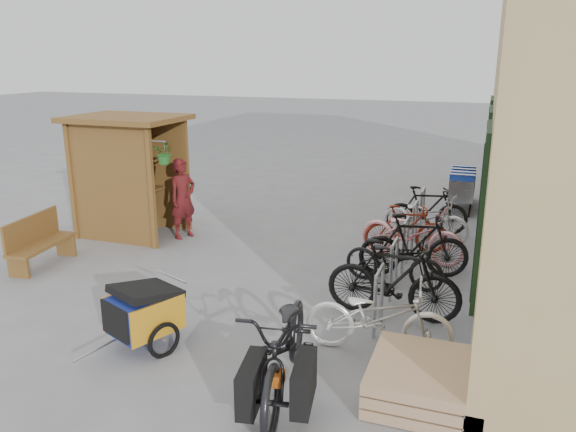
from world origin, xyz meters
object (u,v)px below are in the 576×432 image
(kiosk, at_px, (125,159))
(child_trailer, at_px, (144,311))
(shopping_carts, at_px, (463,184))
(bike_1, at_px, (393,280))
(bench, at_px, (38,241))
(cargo_bike, at_px, (286,348))
(bike_5, at_px, (406,229))
(bike_3, at_px, (414,246))
(person_kiosk, at_px, (183,199))
(bike_6, at_px, (426,218))
(pallet_stack, at_px, (418,380))
(bike_2, at_px, (394,260))
(bike_7, at_px, (426,211))
(bike_4, at_px, (412,233))
(bike_0, at_px, (378,317))

(kiosk, bearing_deg, child_trailer, -53.06)
(shopping_carts, height_order, bike_1, bike_1)
(bench, height_order, cargo_bike, cargo_bike)
(bike_5, bearing_deg, bike_3, 178.23)
(person_kiosk, bearing_deg, child_trailer, -133.71)
(shopping_carts, height_order, bike_6, shopping_carts)
(bike_1, relative_size, bike_5, 1.22)
(pallet_stack, xyz_separation_m, cargo_bike, (-1.33, -0.43, 0.36))
(kiosk, distance_m, bike_6, 6.04)
(kiosk, height_order, bike_1, kiosk)
(bike_2, xyz_separation_m, bike_7, (0.18, 2.87, 0.08))
(bike_6, bearing_deg, pallet_stack, -158.84)
(kiosk, height_order, shopping_carts, kiosk)
(bike_2, height_order, bike_4, bike_4)
(bike_5, bearing_deg, person_kiosk, 81.03)
(kiosk, xyz_separation_m, shopping_carts, (6.28, 4.43, -0.96))
(bike_0, height_order, bike_3, bike_3)
(bike_2, height_order, bike_3, bike_3)
(bike_3, bearing_deg, cargo_bike, 154.10)
(bench, relative_size, person_kiosk, 0.91)
(child_trailer, bearing_deg, bike_3, 73.45)
(cargo_bike, relative_size, bike_6, 1.30)
(cargo_bike, distance_m, bike_2, 3.48)
(kiosk, xyz_separation_m, bike_3, (5.76, -0.41, -1.02))
(shopping_carts, bearing_deg, bike_3, -96.05)
(bench, height_order, shopping_carts, shopping_carts)
(kiosk, bearing_deg, bike_4, 3.75)
(shopping_carts, bearing_deg, bike_2, -98.14)
(kiosk, height_order, bike_3, kiosk)
(cargo_bike, height_order, bike_3, cargo_bike)
(pallet_stack, xyz_separation_m, bike_7, (-0.58, 5.86, 0.29))
(child_trailer, relative_size, person_kiosk, 0.91)
(cargo_bike, height_order, person_kiosk, person_kiosk)
(bench, xyz_separation_m, bike_5, (5.87, 2.79, 0.00))
(child_trailer, bearing_deg, shopping_carts, 90.93)
(person_kiosk, height_order, bike_1, person_kiosk)
(kiosk, height_order, bike_7, kiosk)
(bike_5, bearing_deg, child_trailer, 134.69)
(kiosk, relative_size, cargo_bike, 1.08)
(cargo_bike, bearing_deg, bike_6, 72.64)
(kiosk, relative_size, bench, 1.72)
(bike_0, relative_size, bike_3, 1.00)
(cargo_bike, xyz_separation_m, bike_3, (0.82, 3.89, -0.04))
(cargo_bike, distance_m, bike_5, 5.04)
(shopping_carts, distance_m, bike_7, 2.51)
(shopping_carts, distance_m, child_trailer, 8.96)
(bench, distance_m, shopping_carts, 9.33)
(kiosk, xyz_separation_m, bench, (-0.40, -2.08, -1.10))
(cargo_bike, xyz_separation_m, bike_7, (0.75, 6.29, -0.07))
(person_kiosk, xyz_separation_m, bike_0, (4.53, -3.22, -0.33))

